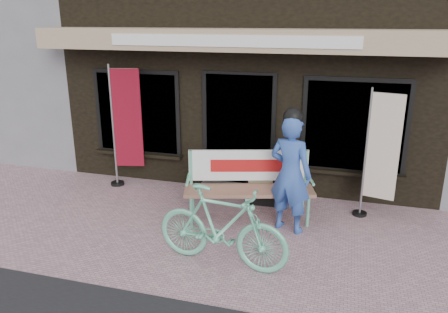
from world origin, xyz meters
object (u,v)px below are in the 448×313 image
(bench, at_px, (249,180))
(nobori_cream, at_px, (380,154))
(nobori_red, at_px, (125,125))
(bicycle, at_px, (222,227))
(person, at_px, (290,172))
(menu_stand, at_px, (261,178))

(bench, relative_size, nobori_cream, 0.99)
(nobori_red, bearing_deg, nobori_cream, -17.05)
(bicycle, relative_size, nobori_red, 0.78)
(person, relative_size, nobori_red, 0.82)
(nobori_red, relative_size, menu_stand, 2.35)
(person, distance_m, nobori_red, 3.38)
(bench, relative_size, nobori_red, 0.90)
(bicycle, xyz_separation_m, nobori_red, (-2.52, 2.25, 0.65))
(nobori_red, distance_m, nobori_cream, 4.49)
(nobori_cream, bearing_deg, nobori_red, -169.07)
(bench, distance_m, person, 0.78)
(person, relative_size, nobori_cream, 0.90)
(person, relative_size, menu_stand, 1.93)
(bicycle, height_order, menu_stand, bicycle)
(bench, height_order, menu_stand, bench)
(nobori_red, xyz_separation_m, menu_stand, (2.63, -0.25, -0.69))
(bench, height_order, person, person)
(nobori_cream, bearing_deg, bench, -150.86)
(nobori_cream, distance_m, menu_stand, 1.94)
(person, bearing_deg, bench, 177.76)
(nobori_cream, height_order, menu_stand, nobori_cream)
(bench, distance_m, bicycle, 1.48)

